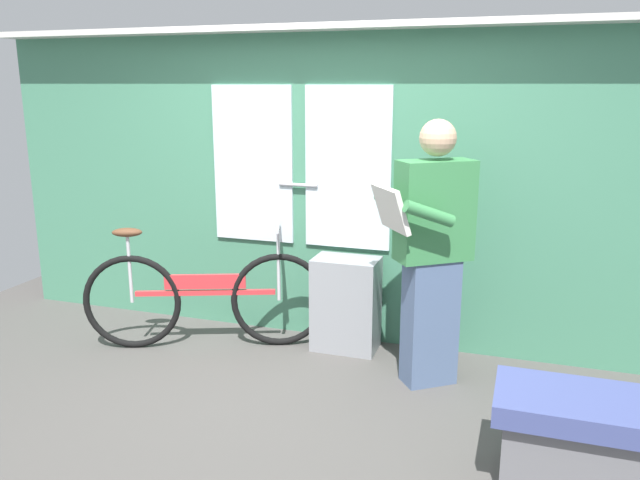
% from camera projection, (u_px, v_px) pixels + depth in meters
% --- Properties ---
extents(ground_plane, '(6.07, 4.23, 0.04)m').
position_uv_depth(ground_plane, '(255.00, 423.00, 3.48)').
color(ground_plane, '#474442').
extents(train_door_wall, '(5.07, 0.28, 2.16)m').
position_uv_depth(train_door_wall, '(328.00, 181.00, 4.41)').
color(train_door_wall, '#427F60').
rests_on(train_door_wall, ground_plane).
extents(bicycle_near_door, '(1.57, 0.71, 0.87)m').
position_uv_depth(bicycle_near_door, '(205.00, 298.00, 4.37)').
color(bicycle_near_door, black).
rests_on(bicycle_near_door, ground_plane).
extents(passenger_reading_newspaper, '(0.61, 0.57, 1.59)m').
position_uv_depth(passenger_reading_newspaper, '(431.00, 250.00, 3.72)').
color(passenger_reading_newspaper, slate).
rests_on(passenger_reading_newspaper, ground_plane).
extents(trash_bin_by_wall, '(0.44, 0.28, 0.64)m').
position_uv_depth(trash_bin_by_wall, '(346.00, 304.00, 4.34)').
color(trash_bin_by_wall, gray).
rests_on(trash_bin_by_wall, ground_plane).
extents(bench_seat_corner, '(0.70, 0.44, 0.45)m').
position_uv_depth(bench_seat_corner, '(573.00, 439.00, 2.84)').
color(bench_seat_corner, '#3D477F').
rests_on(bench_seat_corner, ground_plane).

